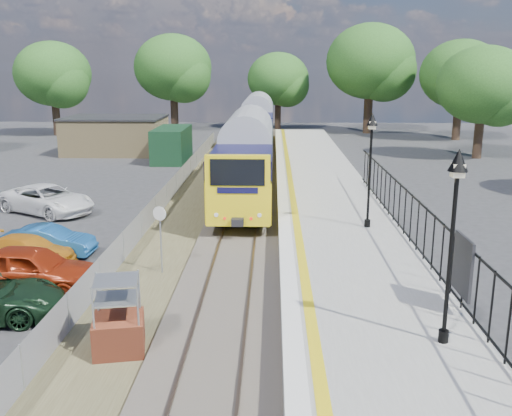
{
  "coord_description": "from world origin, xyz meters",
  "views": [
    {
      "loc": [
        1.44,
        -16.45,
        7.23
      ],
      "look_at": [
        0.81,
        4.59,
        2.0
      ],
      "focal_mm": 40.0,
      "sensor_mm": 36.0,
      "label": 1
    }
  ],
  "objects_px": {
    "brick_plinth": "(118,317)",
    "car_red": "(31,269)",
    "car_blue": "(48,241)",
    "victorian_lamp_south": "(455,202)",
    "train": "(254,133)",
    "victorian_lamp_north": "(371,143)",
    "car_yellow": "(28,250)",
    "speed_sign": "(160,229)",
    "car_white": "(47,199)"
  },
  "relations": [
    {
      "from": "speed_sign",
      "to": "train",
      "type": "bearing_deg",
      "value": 102.21
    },
    {
      "from": "car_yellow",
      "to": "brick_plinth",
      "type": "bearing_deg",
      "value": -125.73
    },
    {
      "from": "car_blue",
      "to": "speed_sign",
      "type": "bearing_deg",
      "value": -108.97
    },
    {
      "from": "victorian_lamp_north",
      "to": "victorian_lamp_south",
      "type": "bearing_deg",
      "value": -88.85
    },
    {
      "from": "victorian_lamp_north",
      "to": "car_white",
      "type": "distance_m",
      "value": 16.53
    },
    {
      "from": "car_white",
      "to": "car_blue",
      "type": "bearing_deg",
      "value": -129.37
    },
    {
      "from": "speed_sign",
      "to": "brick_plinth",
      "type": "bearing_deg",
      "value": -71.9
    },
    {
      "from": "victorian_lamp_north",
      "to": "car_red",
      "type": "bearing_deg",
      "value": -157.4
    },
    {
      "from": "car_white",
      "to": "victorian_lamp_north",
      "type": "bearing_deg",
      "value": -79.87
    },
    {
      "from": "brick_plinth",
      "to": "car_red",
      "type": "relative_size",
      "value": 0.46
    },
    {
      "from": "car_red",
      "to": "car_white",
      "type": "xyz_separation_m",
      "value": [
        -3.44,
        10.18,
        -0.04
      ]
    },
    {
      "from": "speed_sign",
      "to": "car_red",
      "type": "distance_m",
      "value": 4.41
    },
    {
      "from": "car_yellow",
      "to": "car_white",
      "type": "bearing_deg",
      "value": 32.77
    },
    {
      "from": "speed_sign",
      "to": "car_white",
      "type": "relative_size",
      "value": 0.49
    },
    {
      "from": "car_blue",
      "to": "victorian_lamp_south",
      "type": "bearing_deg",
      "value": -120.98
    },
    {
      "from": "victorian_lamp_south",
      "to": "victorian_lamp_north",
      "type": "distance_m",
      "value": 10.0
    },
    {
      "from": "victorian_lamp_south",
      "to": "train",
      "type": "relative_size",
      "value": 0.11
    },
    {
      "from": "train",
      "to": "car_blue",
      "type": "xyz_separation_m",
      "value": [
        -7.34,
        -22.28,
        -1.75
      ]
    },
    {
      "from": "victorian_lamp_south",
      "to": "victorian_lamp_north",
      "type": "xyz_separation_m",
      "value": [
        -0.2,
        10.0,
        0.0
      ]
    },
    {
      "from": "train",
      "to": "car_white",
      "type": "xyz_separation_m",
      "value": [
        -9.95,
        -15.65,
        -1.63
      ]
    },
    {
      "from": "car_yellow",
      "to": "car_blue",
      "type": "bearing_deg",
      "value": -2.86
    },
    {
      "from": "train",
      "to": "victorian_lamp_south",
      "type": "bearing_deg",
      "value": -79.91
    },
    {
      "from": "brick_plinth",
      "to": "speed_sign",
      "type": "bearing_deg",
      "value": 90.0
    },
    {
      "from": "brick_plinth",
      "to": "car_white",
      "type": "distance_m",
      "value": 16.16
    },
    {
      "from": "victorian_lamp_north",
      "to": "car_yellow",
      "type": "xyz_separation_m",
      "value": [
        -13.0,
        -2.39,
        -3.75
      ]
    },
    {
      "from": "speed_sign",
      "to": "car_red",
      "type": "bearing_deg",
      "value": -140.15
    },
    {
      "from": "victorian_lamp_south",
      "to": "car_white",
      "type": "height_order",
      "value": "victorian_lamp_south"
    },
    {
      "from": "victorian_lamp_north",
      "to": "car_white",
      "type": "height_order",
      "value": "victorian_lamp_north"
    },
    {
      "from": "victorian_lamp_south",
      "to": "brick_plinth",
      "type": "xyz_separation_m",
      "value": [
        -8.0,
        0.93,
        -3.31
      ]
    },
    {
      "from": "victorian_lamp_south",
      "to": "car_yellow",
      "type": "distance_m",
      "value": 15.69
    },
    {
      "from": "car_yellow",
      "to": "car_red",
      "type": "bearing_deg",
      "value": -138.36
    },
    {
      "from": "car_white",
      "to": "car_red",
      "type": "bearing_deg",
      "value": -132.15
    },
    {
      "from": "victorian_lamp_south",
      "to": "train",
      "type": "bearing_deg",
      "value": 100.09
    },
    {
      "from": "brick_plinth",
      "to": "speed_sign",
      "type": "height_order",
      "value": "speed_sign"
    },
    {
      "from": "car_red",
      "to": "train",
      "type": "bearing_deg",
      "value": -10.16
    },
    {
      "from": "car_white",
      "to": "train",
      "type": "bearing_deg",
      "value": -3.28
    },
    {
      "from": "train",
      "to": "car_yellow",
      "type": "xyz_separation_m",
      "value": [
        -7.7,
        -23.3,
        -1.8
      ]
    },
    {
      "from": "victorian_lamp_south",
      "to": "car_white",
      "type": "relative_size",
      "value": 0.89
    },
    {
      "from": "victorian_lamp_south",
      "to": "victorian_lamp_north",
      "type": "height_order",
      "value": "same"
    },
    {
      "from": "victorian_lamp_north",
      "to": "brick_plinth",
      "type": "xyz_separation_m",
      "value": [
        -7.8,
        -9.07,
        -3.31
      ]
    },
    {
      "from": "train",
      "to": "car_yellow",
      "type": "height_order",
      "value": "train"
    },
    {
      "from": "train",
      "to": "car_blue",
      "type": "height_order",
      "value": "train"
    },
    {
      "from": "car_white",
      "to": "speed_sign",
      "type": "bearing_deg",
      "value": -109.86
    },
    {
      "from": "train",
      "to": "car_yellow",
      "type": "bearing_deg",
      "value": -108.28
    },
    {
      "from": "victorian_lamp_south",
      "to": "car_blue",
      "type": "bearing_deg",
      "value": 146.1
    },
    {
      "from": "speed_sign",
      "to": "car_yellow",
      "type": "relative_size",
      "value": 0.67
    },
    {
      "from": "victorian_lamp_north",
      "to": "train",
      "type": "distance_m",
      "value": 21.66
    },
    {
      "from": "victorian_lamp_north",
      "to": "brick_plinth",
      "type": "distance_m",
      "value": 12.41
    },
    {
      "from": "brick_plinth",
      "to": "speed_sign",
      "type": "relative_size",
      "value": 0.82
    },
    {
      "from": "car_blue",
      "to": "car_yellow",
      "type": "distance_m",
      "value": 1.08
    }
  ]
}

